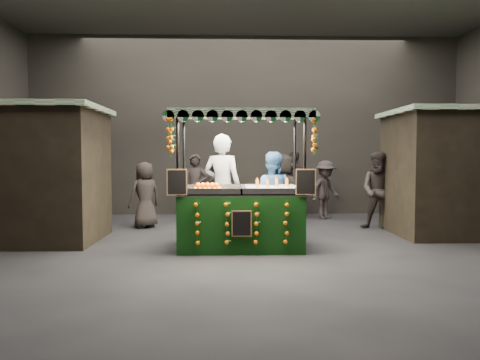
{
  "coord_description": "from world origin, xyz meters",
  "views": [
    {
      "loc": [
        -0.52,
        -7.86,
        1.64
      ],
      "look_at": [
        -0.27,
        0.62,
        1.19
      ],
      "focal_mm": 34.11,
      "sensor_mm": 36.0,
      "label": 1
    }
  ],
  "objects": [
    {
      "name": "shopper_3",
      "position": [
        2.06,
        3.95,
        0.76
      ],
      "size": [
        1.13,
        1.04,
        1.52
      ],
      "rotation": [
        0.0,
        0.0,
        0.64
      ],
      "color": "#2D2524",
      "rests_on": "ground"
    },
    {
      "name": "shopper_2",
      "position": [
        1.3,
        4.22,
        0.89
      ],
      "size": [
        1.09,
        0.99,
        1.78
      ],
      "rotation": [
        0.0,
        0.0,
        2.48
      ],
      "color": "black",
      "rests_on": "ground"
    },
    {
      "name": "shopper_1",
      "position": [
        2.88,
        2.14,
        0.87
      ],
      "size": [
        1.06,
        1.0,
        1.74
      ],
      "rotation": [
        0.0,
        0.0,
        -0.53
      ],
      "color": "#292422",
      "rests_on": "ground"
    },
    {
      "name": "juice_stall",
      "position": [
        -0.26,
        0.12,
        0.75
      ],
      "size": [
        2.5,
        1.47,
        2.42
      ],
      "color": "black",
      "rests_on": "ground"
    },
    {
      "name": "neighbour_stall_left",
      "position": [
        -4.4,
        1.0,
        1.31
      ],
      "size": [
        3.0,
        2.2,
        2.6
      ],
      "color": "black",
      "rests_on": "ground"
    },
    {
      "name": "ground",
      "position": [
        0.0,
        0.0,
        0.0
      ],
      "size": [
        12.0,
        12.0,
        0.0
      ],
      "primitive_type": "plane",
      "color": "black",
      "rests_on": "ground"
    },
    {
      "name": "neighbour_stall_right",
      "position": [
        4.4,
        1.5,
        1.31
      ],
      "size": [
        3.0,
        2.2,
        2.6
      ],
      "color": "black",
      "rests_on": "ground"
    },
    {
      "name": "vendor_blue",
      "position": [
        0.36,
        0.95,
        0.86
      ],
      "size": [
        0.97,
        0.83,
        1.73
      ],
      "rotation": [
        0.0,
        0.0,
        2.91
      ],
      "color": "navy",
      "rests_on": "ground"
    },
    {
      "name": "vendor_grey",
      "position": [
        -0.6,
        0.97,
        1.03
      ],
      "size": [
        0.87,
        0.71,
        2.07
      ],
      "rotation": [
        0.0,
        0.0,
        2.82
      ],
      "color": "slate",
      "rests_on": "ground"
    },
    {
      "name": "shopper_4",
      "position": [
        -2.39,
        2.57,
        0.76
      ],
      "size": [
        0.88,
        0.83,
        1.51
      ],
      "rotation": [
        0.0,
        0.0,
        3.78
      ],
      "color": "black",
      "rests_on": "ground"
    },
    {
      "name": "shopper_7",
      "position": [
        -0.73,
        4.52,
        0.8
      ],
      "size": [
        1.09,
        0.69,
        1.6
      ],
      "rotation": [
        0.0,
        0.0,
        0.1
      ],
      "color": "black",
      "rests_on": "ground"
    },
    {
      "name": "shopper_5",
      "position": [
        0.85,
        2.68,
        0.85
      ],
      "size": [
        1.52,
        1.41,
        1.7
      ],
      "rotation": [
        0.0,
        0.0,
        2.43
      ],
      "color": "#2E2925",
      "rests_on": "ground"
    },
    {
      "name": "shopper_6",
      "position": [
        0.67,
        4.12,
        0.84
      ],
      "size": [
        0.55,
        0.7,
        1.69
      ],
      "rotation": [
        0.0,
        0.0,
        -1.3
      ],
      "color": "black",
      "rests_on": "ground"
    },
    {
      "name": "market_hall",
      "position": [
        0.0,
        0.0,
        3.38
      ],
      "size": [
        12.1,
        10.1,
        5.05
      ],
      "color": "black",
      "rests_on": "ground"
    },
    {
      "name": "shopper_0",
      "position": [
        -1.3,
        3.48,
        0.85
      ],
      "size": [
        0.68,
        0.51,
        1.7
      ],
      "rotation": [
        0.0,
        0.0,
        -0.18
      ],
      "color": "black",
      "rests_on": "ground"
    }
  ]
}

